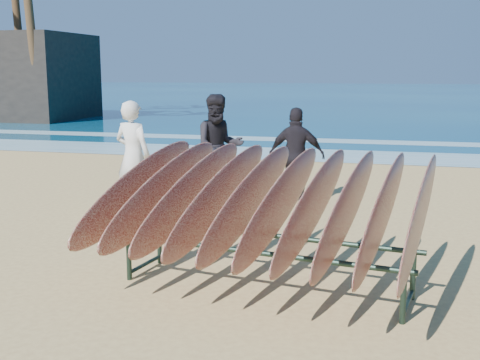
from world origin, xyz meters
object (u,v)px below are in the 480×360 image
Objects in this scene: person_white at (133,155)px; person_dark_b at (296,156)px; surfboard_rack at (265,202)px; person_dark_a at (219,147)px.

person_white reaches higher than person_dark_b.
person_dark_b is (-0.34, 4.27, -0.12)m from surfboard_rack.
person_white is 1.64m from person_dark_a.
surfboard_rack is at bearing 93.82° from person_dark_b.
surfboard_rack is 4.29m from person_dark_b.
person_white is (-2.90, 3.17, -0.05)m from surfboard_rack.
person_dark_b is (2.56, 1.10, -0.07)m from person_white.
person_dark_a is at bearing 121.27° from surfboard_rack.
person_white is at bearing 141.69° from surfboard_rack.
person_white is 1.08× the size of person_dark_b.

